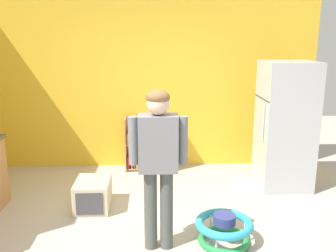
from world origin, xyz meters
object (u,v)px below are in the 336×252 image
pet_carrier (93,194)px  refrigerator (285,126)px  standing_person (159,155)px  bookshelf (147,146)px  baby_walker (224,229)px

pet_carrier → refrigerator: bearing=13.3°
pet_carrier → standing_person: bearing=-48.7°
bookshelf → refrigerator: bearing=-22.2°
bookshelf → pet_carrier: 1.57m
refrigerator → baby_walker: bearing=-126.8°
refrigerator → baby_walker: size_ratio=2.95×
bookshelf → standing_person: size_ratio=0.52×
standing_person → pet_carrier: 1.47m
baby_walker → pet_carrier: 1.73m
refrigerator → pet_carrier: (-2.60, -0.61, -0.71)m
bookshelf → baby_walker: 2.44m
bookshelf → baby_walker: (0.83, -2.28, -0.21)m
baby_walker → pet_carrier: bearing=149.6°
bookshelf → standing_person: (0.15, -2.33, 0.62)m
standing_person → baby_walker: 1.08m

